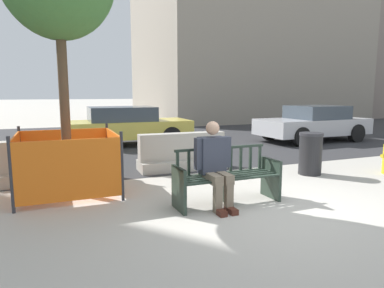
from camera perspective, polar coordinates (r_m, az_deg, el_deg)
The scene contains 10 objects.
ground_plane at distance 5.32m, azimuth 13.98°, elevation -10.84°, with size 200.00×200.00×0.00m, color #B7B2A8.
street_asphalt at distance 13.20m, azimuth -8.67°, elevation 0.84°, with size 120.00×12.00×0.01m, color #333335.
street_bench at distance 5.45m, azimuth 5.83°, elevation -5.81°, with size 1.70×0.56×0.88m.
seated_person at distance 5.22m, azimuth 3.80°, elevation -3.11°, with size 0.58×0.73×1.31m.
jersey_barrier_centre at distance 7.85m, azimuth -1.64°, elevation -1.77°, with size 2.01×0.73×0.84m.
jersey_barrier_left at distance 7.32m, azimuth -22.22°, elevation -3.16°, with size 2.03×0.77×0.84m.
construction_fence at distance 6.33m, azimuth -20.02°, elevation -2.69°, with size 1.64×1.64×1.13m.
car_taxi_near at distance 11.74m, azimuth -10.96°, elevation 3.05°, with size 4.19×1.89×1.29m.
car_sedan_mid at distance 13.21m, azimuth 19.58°, elevation 3.26°, with size 4.12×2.01×1.29m.
trash_bin at distance 7.76m, azimuth 19.13°, elevation -1.51°, with size 0.50×0.50×0.90m.
Camera 1 is at (-2.99, -4.04, 1.74)m, focal length 32.00 mm.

